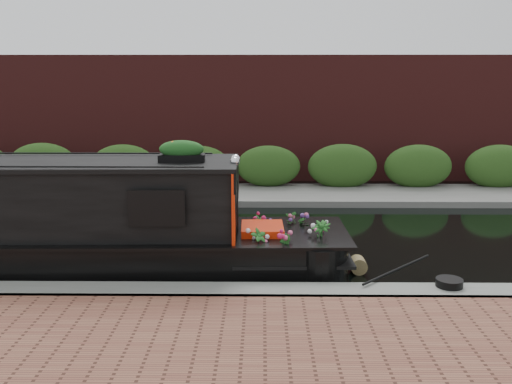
{
  "coord_description": "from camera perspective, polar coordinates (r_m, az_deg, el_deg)",
  "views": [
    {
      "loc": [
        1.91,
        -11.5,
        3.52
      ],
      "look_at": [
        1.78,
        -0.6,
        1.19
      ],
      "focal_mm": 40.0,
      "sensor_mm": 36.0,
      "label": 1
    }
  ],
  "objects": [
    {
      "name": "rope_fender",
      "position": [
        10.33,
        10.17,
        -7.19
      ],
      "size": [
        0.29,
        0.31,
        0.29
      ],
      "primitive_type": "cylinder",
      "rotation": [
        1.57,
        0.0,
        0.0
      ],
      "color": "olive",
      "rests_on": "ground"
    },
    {
      "name": "coiled_mooring_rope",
      "position": [
        9.4,
        18.76,
        -8.58
      ],
      "size": [
        0.41,
        0.41,
        0.12
      ],
      "primitive_type": "cylinder",
      "color": "black",
      "rests_on": "near_bank_coping"
    },
    {
      "name": "far_bank_path",
      "position": [
        16.2,
        -6.13,
        -0.55
      ],
      "size": [
        40.0,
        2.4,
        0.34
      ],
      "primitive_type": "cube",
      "color": "#63635F",
      "rests_on": "ground"
    },
    {
      "name": "far_brick_wall",
      "position": [
        19.12,
        -5.09,
        1.41
      ],
      "size": [
        40.0,
        1.0,
        8.0
      ],
      "primitive_type": "cube",
      "color": "#4C1B1A",
      "rests_on": "ground"
    },
    {
      "name": "near_bank_coping",
      "position": [
        9.12,
        -11.69,
        -10.9
      ],
      "size": [
        40.0,
        0.6,
        0.5
      ],
      "primitive_type": "cube",
      "color": "slate",
      "rests_on": "ground"
    },
    {
      "name": "ground",
      "position": [
        12.17,
        -8.43,
        -4.87
      ],
      "size": [
        80.0,
        80.0,
        0.0
      ],
      "primitive_type": "plane",
      "color": "black",
      "rests_on": "ground"
    },
    {
      "name": "far_hedge",
      "position": [
        17.07,
        -5.78,
        0.11
      ],
      "size": [
        40.0,
        1.1,
        2.8
      ],
      "primitive_type": "cube",
      "color": "#274A18",
      "rests_on": "ground"
    },
    {
      "name": "narrowboat",
      "position": [
        10.86,
        -22.39,
        -3.56
      ],
      "size": [
        11.0,
        2.18,
        2.56
      ],
      "rotation": [
        0.0,
        0.0,
        0.02
      ],
      "color": "black",
      "rests_on": "ground"
    }
  ]
}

